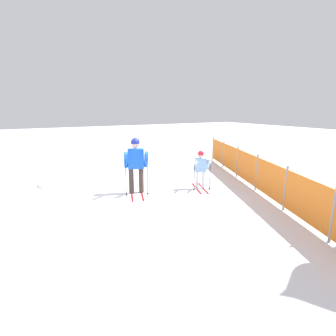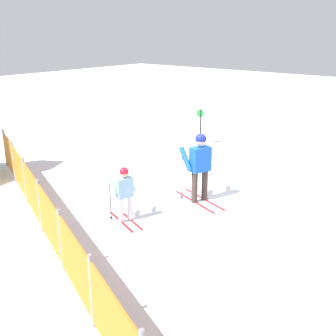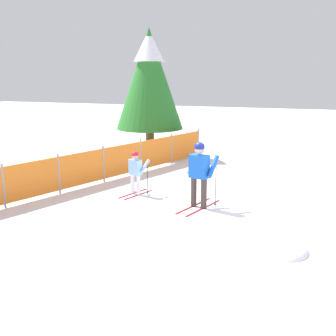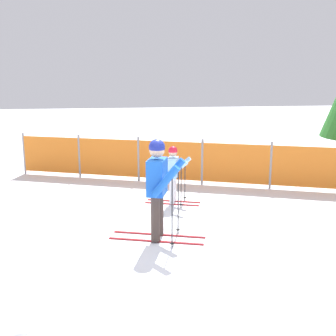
# 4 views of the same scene
# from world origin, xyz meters

# --- Properties ---
(ground_plane) EXTENTS (60.00, 60.00, 0.00)m
(ground_plane) POSITION_xyz_m (0.00, 0.00, 0.00)
(ground_plane) COLOR white
(skier_adult) EXTENTS (1.64, 0.90, 1.71)m
(skier_adult) POSITION_xyz_m (-0.15, 0.26, 1.01)
(skier_adult) COLOR maroon
(skier_adult) RESTS_ON ground_plane
(skier_child) EXTENTS (1.20, 0.70, 1.25)m
(skier_child) POSITION_xyz_m (0.44, 2.23, 0.74)
(skier_child) COLOR maroon
(skier_child) RESTS_ON ground_plane
(safety_fence) EXTENTS (9.36, 3.92, 1.17)m
(safety_fence) POSITION_xyz_m (1.41, 3.70, 0.58)
(safety_fence) COLOR gray
(safety_fence) RESTS_ON ground_plane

